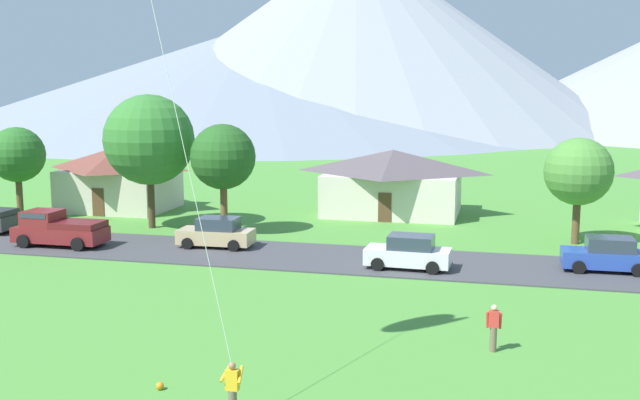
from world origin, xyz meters
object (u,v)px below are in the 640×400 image
at_px(tree_left_of_center, 149,140).
at_px(parked_car_white_mid_east, 409,253).
at_px(parked_car_blue_mid_west, 607,255).
at_px(soccer_ball, 160,386).
at_px(house_leftmost, 393,181).
at_px(tree_near_right, 17,155).
at_px(house_left_center, 119,177).
at_px(tree_near_left, 579,172).
at_px(watcher_person, 494,327).
at_px(pickup_truck_maroon_west_side, 58,229).
at_px(tree_center, 223,157).
at_px(parked_car_tan_east_end, 217,233).

height_order(tree_left_of_center, parked_car_white_mid_east, tree_left_of_center).
xyz_separation_m(parked_car_blue_mid_west, soccer_ball, (-14.93, -18.50, -0.75)).
bearing_deg(house_leftmost, tree_left_of_center, -147.36).
distance_m(tree_near_right, soccer_ball, 33.97).
xyz_separation_m(house_left_center, tree_near_left, (31.74, -4.67, 1.79)).
height_order(watcher_person, soccer_ball, watcher_person).
distance_m(parked_car_blue_mid_west, watcher_person, 13.73).
bearing_deg(watcher_person, parked_car_white_mid_east, 111.64).
bearing_deg(house_leftmost, soccer_ball, -93.79).
distance_m(tree_left_of_center, pickup_truck_maroon_west_side, 8.43).
xyz_separation_m(house_left_center, pickup_truck_maroon_west_side, (3.09, -12.65, -1.37)).
bearing_deg(tree_center, tree_left_of_center, 171.01).
distance_m(parked_car_blue_mid_west, parked_car_white_mid_east, 9.70).
xyz_separation_m(tree_near_left, parked_car_blue_mid_west, (0.91, -6.66, -3.34)).
bearing_deg(tree_near_left, house_left_center, 171.62).
bearing_deg(tree_left_of_center, house_left_center, 132.72).
bearing_deg(pickup_truck_maroon_west_side, watcher_person, -25.05).
relative_size(house_leftmost, soccer_ball, 41.75).
bearing_deg(tree_near_right, tree_near_left, 0.35).
bearing_deg(tree_left_of_center, tree_near_right, 173.68).
distance_m(house_leftmost, parked_car_blue_mid_west, 19.31).
bearing_deg(tree_near_right, house_leftmost, 17.81).
xyz_separation_m(house_leftmost, tree_center, (-8.99, -9.99, 2.41)).
xyz_separation_m(house_leftmost, tree_left_of_center, (-14.29, -9.15, 3.31)).
bearing_deg(tree_center, parked_car_tan_east_end, -74.91).
bearing_deg(tree_near_right, parked_car_blue_mid_west, -9.71).
distance_m(tree_near_left, watcher_person, 20.11).
distance_m(house_left_center, tree_center, 13.13).
distance_m(house_leftmost, parked_car_white_mid_east, 16.62).
bearing_deg(soccer_ball, tree_near_right, 132.29).
distance_m(house_left_center, parked_car_tan_east_end, 16.18).
xyz_separation_m(tree_center, soccer_ball, (6.81, -22.92, -4.66)).
relative_size(tree_near_left, tree_left_of_center, 0.72).
bearing_deg(tree_left_of_center, pickup_truck_maroon_west_side, -110.93).
bearing_deg(soccer_ball, watcher_person, 30.82).
height_order(house_leftmost, pickup_truck_maroon_west_side, house_leftmost).
relative_size(tree_near_right, parked_car_blue_mid_west, 1.49).
relative_size(house_left_center, soccer_ball, 33.59).
bearing_deg(watcher_person, house_left_center, 138.78).
bearing_deg(watcher_person, parked_car_blue_mid_west, 67.67).
relative_size(parked_car_white_mid_east, soccer_ball, 17.74).
height_order(tree_center, parked_car_blue_mid_west, tree_center).
bearing_deg(tree_near_right, parked_car_tan_east_end, -19.20).
xyz_separation_m(tree_near_right, pickup_truck_maroon_west_side, (8.04, -7.75, -3.32)).
relative_size(house_left_center, tree_left_of_center, 0.94).
height_order(tree_left_of_center, soccer_ball, tree_left_of_center).
bearing_deg(parked_car_tan_east_end, tree_near_right, 160.80).
bearing_deg(parked_car_tan_east_end, house_left_center, 137.94).
relative_size(house_leftmost, tree_center, 1.47).
height_order(tree_near_left, parked_car_blue_mid_west, tree_near_left).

